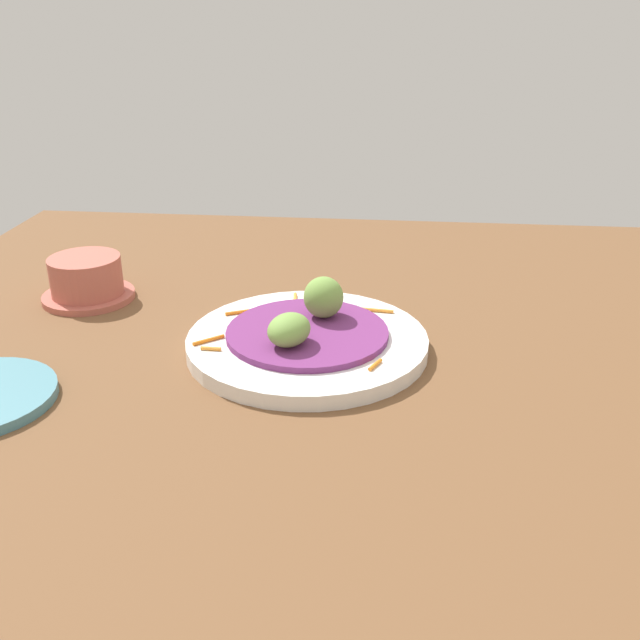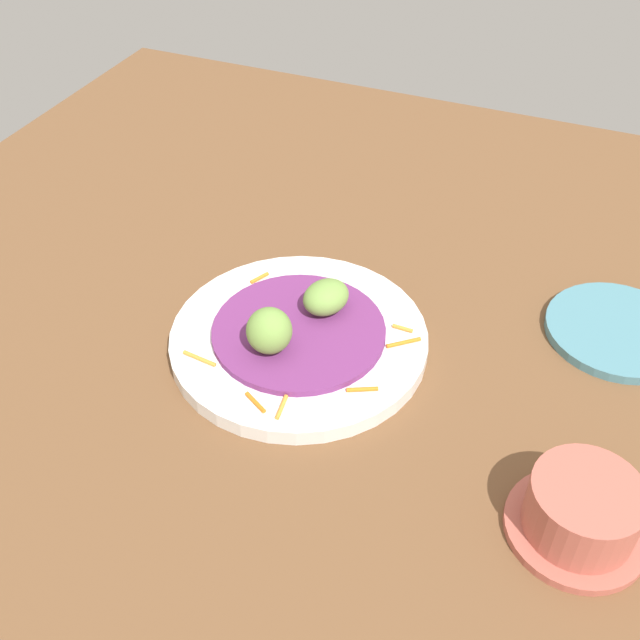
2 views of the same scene
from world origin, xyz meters
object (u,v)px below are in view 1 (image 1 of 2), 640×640
(guac_scoop_center, at_px, (324,297))
(terracotta_bowl, at_px, (87,280))
(guac_scoop_left, at_px, (289,330))
(main_plate, at_px, (307,343))

(guac_scoop_center, bearing_deg, terracotta_bowl, -14.07)
(guac_scoop_left, height_order, guac_scoop_center, guac_scoop_center)
(guac_scoop_center, height_order, terracotta_bowl, guac_scoop_center)
(main_plate, relative_size, guac_scoop_left, 5.12)
(guac_scoop_left, distance_m, terracotta_bowl, 0.31)
(main_plate, relative_size, terracotta_bowl, 2.28)
(guac_scoop_left, relative_size, guac_scoop_center, 1.10)
(guac_scoop_left, bearing_deg, guac_scoop_center, -110.85)
(main_plate, xyz_separation_m, guac_scoop_left, (0.01, 0.04, 0.03))
(guac_scoop_center, relative_size, terracotta_bowl, 0.41)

